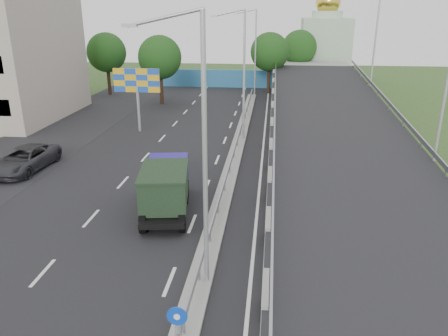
# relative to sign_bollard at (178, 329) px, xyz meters

# --- Properties ---
(road_surface) EXTENTS (26.00, 90.00, 0.04)m
(road_surface) POSITION_rel_sign_bollard_xyz_m (-3.00, 17.83, -1.03)
(road_surface) COLOR black
(road_surface) RESTS_ON ground
(parking_strip) EXTENTS (8.00, 90.00, 0.05)m
(parking_strip) POSITION_rel_sign_bollard_xyz_m (-16.00, 17.83, -1.03)
(parking_strip) COLOR black
(parking_strip) RESTS_ON ground
(median) EXTENTS (1.00, 44.00, 0.20)m
(median) POSITION_rel_sign_bollard_xyz_m (0.00, 21.83, -0.93)
(median) COLOR gray
(median) RESTS_ON ground
(overpass_ramp) EXTENTS (10.00, 50.00, 3.50)m
(overpass_ramp) POSITION_rel_sign_bollard_xyz_m (7.50, 21.83, 0.72)
(overpass_ramp) COLOR gray
(overpass_ramp) RESTS_ON ground
(median_guardrail) EXTENTS (0.09, 44.00, 0.71)m
(median_guardrail) POSITION_rel_sign_bollard_xyz_m (0.00, 21.83, -0.28)
(median_guardrail) COLOR gray
(median_guardrail) RESTS_ON median
(sign_bollard) EXTENTS (0.64, 0.23, 1.67)m
(sign_bollard) POSITION_rel_sign_bollard_xyz_m (0.00, 0.00, 0.00)
(sign_bollard) COLOR black
(sign_bollard) RESTS_ON median
(lamp_post_near) EXTENTS (2.74, 0.18, 10.08)m
(lamp_post_near) POSITION_rel_sign_bollard_xyz_m (0.11, 3.83, 4.77)
(lamp_post_near) COLOR #B2B5B7
(lamp_post_near) RESTS_ON median
(lamp_post_mid) EXTENTS (2.74, 0.18, 10.08)m
(lamp_post_mid) POSITION_rel_sign_bollard_xyz_m (0.11, 23.83, 4.77)
(lamp_post_mid) COLOR #B2B5B7
(lamp_post_mid) RESTS_ON median
(lamp_post_far) EXTENTS (2.74, 0.18, 10.08)m
(lamp_post_far) POSITION_rel_sign_bollard_xyz_m (0.11, 43.83, 4.77)
(lamp_post_far) COLOR #B2B5B7
(lamp_post_far) RESTS_ON median
(blue_wall) EXTENTS (30.00, 0.50, 2.40)m
(blue_wall) POSITION_rel_sign_bollard_xyz_m (-4.00, 49.83, 0.17)
(blue_wall) COLOR teal
(blue_wall) RESTS_ON ground
(church) EXTENTS (7.00, 7.00, 13.80)m
(church) POSITION_rel_sign_bollard_xyz_m (10.00, 57.83, 4.28)
(church) COLOR #B2CCAD
(church) RESTS_ON ground
(billboard) EXTENTS (4.00, 0.24, 5.50)m
(billboard) POSITION_rel_sign_bollard_xyz_m (-9.00, 25.83, 3.15)
(billboard) COLOR #B2B5B7
(billboard) RESTS_ON ground
(tree_left_mid) EXTENTS (4.80, 4.80, 7.60)m
(tree_left_mid) POSITION_rel_sign_bollard_xyz_m (-10.00, 37.83, 4.14)
(tree_left_mid) COLOR black
(tree_left_mid) RESTS_ON ground
(tree_median_far) EXTENTS (4.80, 4.80, 7.60)m
(tree_median_far) POSITION_rel_sign_bollard_xyz_m (2.00, 45.83, 4.14)
(tree_median_far) COLOR black
(tree_median_far) RESTS_ON ground
(tree_left_far) EXTENTS (4.80, 4.80, 7.60)m
(tree_left_far) POSITION_rel_sign_bollard_xyz_m (-18.00, 42.83, 4.14)
(tree_left_far) COLOR black
(tree_left_far) RESTS_ON ground
(tree_ramp_far) EXTENTS (4.80, 4.80, 7.60)m
(tree_ramp_far) POSITION_rel_sign_bollard_xyz_m (6.00, 52.83, 4.14)
(tree_ramp_far) COLOR black
(tree_ramp_far) RESTS_ON ground
(dump_truck) EXTENTS (3.07, 6.25, 2.64)m
(dump_truck) POSITION_rel_sign_bollard_xyz_m (-2.81, 10.16, 0.43)
(dump_truck) COLOR black
(dump_truck) RESTS_ON ground
(parked_car_c) EXTENTS (2.93, 5.76, 1.56)m
(parked_car_c) POSITION_rel_sign_bollard_xyz_m (-13.72, 15.32, -0.25)
(parked_car_c) COLOR #2F2F34
(parked_car_c) RESTS_ON ground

